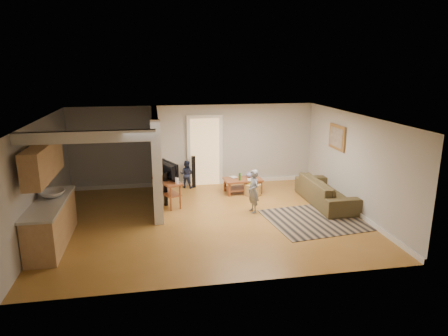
{
  "coord_description": "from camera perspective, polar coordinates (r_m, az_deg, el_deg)",
  "views": [
    {
      "loc": [
        -1.23,
        -9.09,
        3.69
      ],
      "look_at": [
        0.51,
        0.7,
        1.1
      ],
      "focal_mm": 32.0,
      "sensor_mm": 36.0,
      "label": 1
    }
  ],
  "objects": [
    {
      "name": "room_shell",
      "position": [
        9.77,
        -8.82,
        1.23
      ],
      "size": [
        7.54,
        6.02,
        2.52
      ],
      "color": "#B8B5B1",
      "rests_on": "ground"
    },
    {
      "name": "speaker_right",
      "position": [
        12.27,
        -4.37,
        -0.54
      ],
      "size": [
        0.12,
        0.12,
        0.99
      ],
      "primitive_type": "cube",
      "rotation": [
        0.0,
        0.0,
        0.26
      ],
      "color": "black",
      "rests_on": "ground"
    },
    {
      "name": "area_rug",
      "position": [
        10.21,
        14.15,
        -7.01
      ],
      "size": [
        2.98,
        2.34,
        0.01
      ],
      "primitive_type": "cube",
      "rotation": [
        0.0,
        0.0,
        0.12
      ],
      "color": "black",
      "rests_on": "ground"
    },
    {
      "name": "ground",
      "position": [
        9.88,
        -2.2,
        -7.33
      ],
      "size": [
        7.5,
        7.5,
        0.0
      ],
      "primitive_type": "plane",
      "color": "#936125",
      "rests_on": "ground"
    },
    {
      "name": "toddler",
      "position": [
        12.39,
        -5.34,
        -2.8
      ],
      "size": [
        0.51,
        0.46,
        0.85
      ],
      "primitive_type": "imported",
      "rotation": [
        0.0,
        0.0,
        2.73
      ],
      "color": "#1F2641",
      "rests_on": "ground"
    },
    {
      "name": "speaker_left",
      "position": [
        10.78,
        -8.38,
        -2.98
      ],
      "size": [
        0.11,
        0.11,
        0.92
      ],
      "primitive_type": "cube",
      "rotation": [
        0.0,
        0.0,
        0.24
      ],
      "color": "black",
      "rests_on": "ground"
    },
    {
      "name": "child",
      "position": [
        10.37,
        4.16,
        -6.27
      ],
      "size": [
        0.34,
        0.45,
        1.12
      ],
      "primitive_type": "imported",
      "rotation": [
        0.0,
        0.0,
        -1.39
      ],
      "color": "gray",
      "rests_on": "ground"
    },
    {
      "name": "sofa",
      "position": [
        11.3,
        14.24,
        -4.92
      ],
      "size": [
        0.93,
        2.33,
        0.68
      ],
      "primitive_type": "imported",
      "rotation": [
        0.0,
        0.0,
        1.58
      ],
      "color": "brown",
      "rests_on": "ground"
    },
    {
      "name": "coffee_table",
      "position": [
        11.79,
        2.76,
        -1.95
      ],
      "size": [
        1.13,
        0.71,
        0.64
      ],
      "rotation": [
        0.0,
        0.0,
        0.07
      ],
      "color": "brown",
      "rests_on": "ground"
    },
    {
      "name": "tv_console",
      "position": [
        10.77,
        -8.08,
        -2.08
      ],
      "size": [
        0.82,
        1.17,
        0.94
      ],
      "rotation": [
        0.0,
        0.0,
        0.42
      ],
      "color": "brown",
      "rests_on": "ground"
    },
    {
      "name": "toy_basket",
      "position": [
        11.64,
        4.08,
        -2.95
      ],
      "size": [
        0.51,
        0.51,
        0.45
      ],
      "color": "#A27E46",
      "rests_on": "ground"
    }
  ]
}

